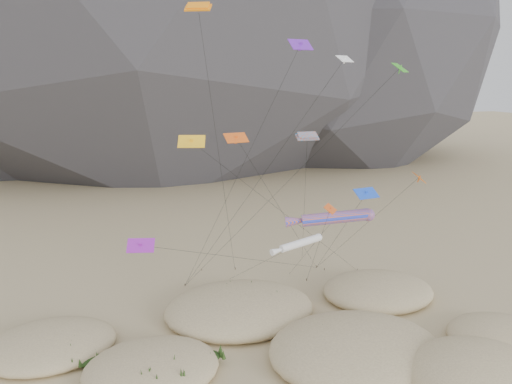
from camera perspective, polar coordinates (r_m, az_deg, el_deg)
dunes at (r=45.65m, az=5.47°, el=-17.98°), size 50.44×36.86×4.06m
dune_grass at (r=44.03m, az=4.44°, el=-19.00°), size 39.89×30.93×1.47m
kite_stakes at (r=62.81m, az=2.04°, el=-9.41°), size 21.82×8.27×0.30m
rainbow_tube_kite at (r=50.06m, az=8.69°, el=-2.94°), size 8.68×13.16×11.48m
white_tube_kite at (r=46.73m, az=4.84°, el=-5.93°), size 5.74×15.59×9.59m
orange_parafoil at (r=45.17m, az=-6.52°, el=19.54°), size 8.26×15.43×30.33m
multi_parafoil at (r=51.80m, az=5.88°, el=6.14°), size 6.37×12.87×18.65m
delta_kites at (r=46.15m, az=5.23°, el=4.93°), size 29.03×19.52×27.23m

